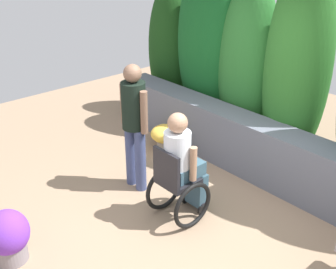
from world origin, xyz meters
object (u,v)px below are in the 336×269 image
flower_pot_purple_near (166,136)px  person_standing_companion (134,120)px  flower_pot_terracotta_by_wall (8,236)px  person_in_wheelchair (181,170)px

flower_pot_purple_near → person_standing_companion: bearing=-61.9°
person_standing_companion → flower_pot_purple_near: person_standing_companion is taller
flower_pot_purple_near → flower_pot_terracotta_by_wall: 2.88m
person_standing_companion → person_in_wheelchair: bearing=-6.0°
person_standing_companion → flower_pot_terracotta_by_wall: bearing=-87.3°
person_standing_companion → flower_pot_purple_near: (-0.52, 0.97, -0.72)m
person_in_wheelchair → flower_pot_terracotta_by_wall: person_in_wheelchair is taller
person_in_wheelchair → flower_pot_terracotta_by_wall: bearing=-103.6°
person_in_wheelchair → flower_pot_purple_near: 1.73m
flower_pot_terracotta_by_wall → person_standing_companion: bearing=98.0°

